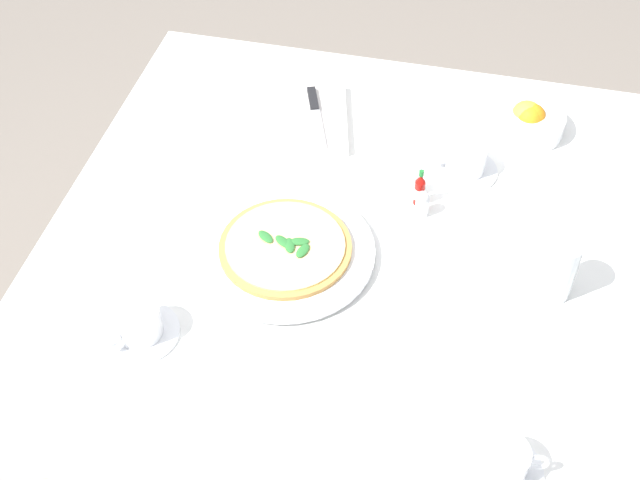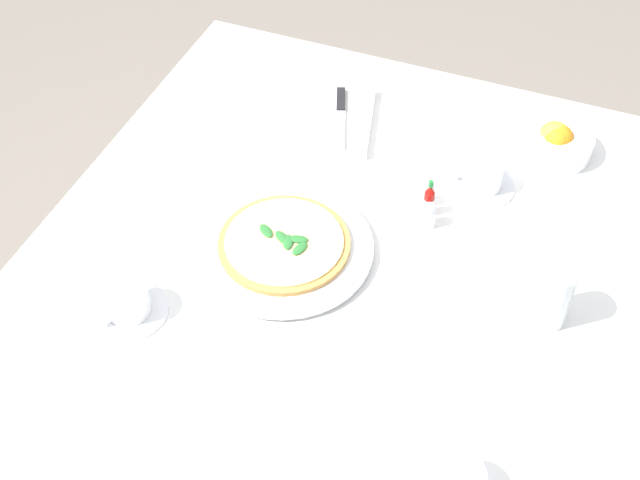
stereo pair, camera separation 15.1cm
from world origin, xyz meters
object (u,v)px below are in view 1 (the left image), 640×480
Objects in this scene: napkin_folded at (316,119)px; pizza_plate at (286,252)px; dinner_knife at (316,114)px; pepper_shaker at (416,183)px; pizza at (285,247)px; coffee_cup_center_back at (502,463)px; salt_shaker at (422,204)px; hot_sauce_bottle at (420,190)px; coffee_cup_near_right at (466,161)px; citrus_bowl at (528,120)px; coffee_cup_far_left at (138,324)px; water_glass_near_left at (557,271)px.

pizza_plate is at bearing -8.79° from napkin_folded.
dinner_knife is 3.38× the size of pepper_shaker.
pizza is 0.38m from dinner_knife.
salt_shaker is (-0.50, -0.19, -0.00)m from coffee_cup_center_back.
salt_shaker is at bearing 19.65° from hot_sauce_bottle.
hot_sauce_bottle reaches higher than coffee_cup_center_back.
coffee_cup_near_right is 0.19m from citrus_bowl.
coffee_cup_far_left is 0.53× the size of napkin_folded.
citrus_bowl reaches higher than pizza.
pizza_plate is 0.30m from pepper_shaker.
pepper_shaker is at bearing 136.84° from pizza.
hot_sauce_bottle is 1.48× the size of pepper_shaker.
coffee_cup_near_right is at bearing -146.53° from water_glass_near_left.
pizza is (-0.00, 0.00, 0.01)m from pizza_plate.
coffee_cup_far_left is at bearing -41.34° from citrus_bowl.
citrus_bowl reaches higher than dinner_knife.
hot_sauce_bottle is 1.48× the size of salt_shaker.
hot_sauce_bottle is (-0.19, 0.21, 0.01)m from pizza.
napkin_folded is 4.35× the size of salt_shaker.
napkin_folded is at bearing 180.00° from dinner_knife.
coffee_cup_center_back reaches higher than napkin_folded.
pizza_plate is at bearing -87.12° from water_glass_near_left.
coffee_cup_near_right is at bearing 61.99° from napkin_folded.
dinner_knife is 0.33m from salt_shaker.
coffee_cup_center_back is at bearing 50.45° from pizza.
dinner_knife is 0.44m from citrus_bowl.
pepper_shaker reaches higher than pizza_plate.
hot_sauce_bottle reaches higher than pepper_shaker.
coffee_cup_far_left is 0.62m from dinner_knife.
coffee_cup_center_back is at bearing 12.16° from dinner_knife.
coffee_cup_center_back reaches higher than salt_shaker.
citrus_bowl reaches higher than coffee_cup_center_back.
coffee_cup_center_back is at bearing 20.63° from salt_shaker.
hot_sauce_bottle is at bearing 19.65° from pepper_shaker.
water_glass_near_left is at bearing 170.89° from coffee_cup_center_back.
napkin_folded is at bearing 165.22° from coffee_cup_far_left.
hot_sauce_bottle is at bearing 38.54° from napkin_folded.
coffee_cup_far_left is 0.70m from water_glass_near_left.
pepper_shaker is (0.08, -0.09, -0.00)m from coffee_cup_near_right.
salt_shaker is (-0.16, 0.22, 0.00)m from pizza.
napkin_folded is 0.44m from citrus_bowl.
dinner_knife is at bearing -103.80° from coffee_cup_near_right.
coffee_cup_near_right is at bearing -36.02° from citrus_bowl.
pepper_shaker is (-0.03, -0.01, -0.01)m from hot_sauce_bottle.
coffee_cup_far_left is 0.61m from coffee_cup_center_back.
salt_shaker is (0.22, 0.26, 0.02)m from napkin_folded.
coffee_cup_far_left is (0.22, -0.19, 0.02)m from pizza_plate.
coffee_cup_far_left reaches higher than coffee_cup_center_back.
napkin_folded is at bearing -174.99° from pizza_plate.
water_glass_near_left is 0.43m from citrus_bowl.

